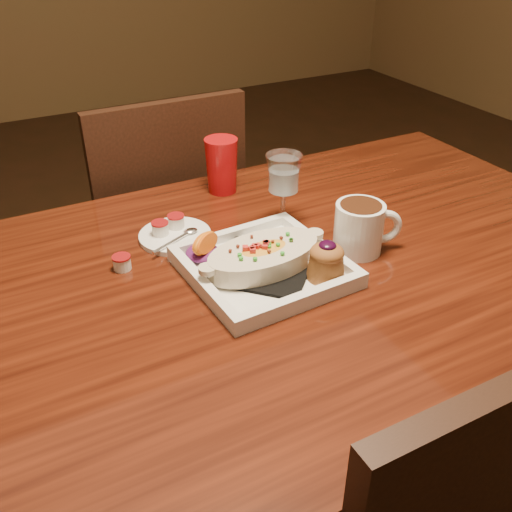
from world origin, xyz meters
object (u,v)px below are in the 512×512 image
table (270,316)px  goblet (284,177)px  plate (269,261)px  saucer (173,234)px  chair_far (163,236)px  red_tumbler (222,166)px  coffee_mug (361,226)px

table → goblet: 0.28m
plate → goblet: bearing=49.5°
plate → saucer: 0.23m
chair_far → goblet: bearing=103.2°
plate → saucer: bearing=115.0°
chair_far → red_tumbler: 0.42m
chair_far → plate: (-0.00, -0.63, 0.27)m
coffee_mug → goblet: (-0.08, 0.16, 0.05)m
goblet → red_tumbler: 0.22m
saucer → chair_far: bearing=75.5°
table → chair_far: bearing=90.0°
chair_far → goblet: size_ratio=6.01×
table → saucer: size_ratio=10.37×
goblet → saucer: 0.25m
table → goblet: size_ratio=9.70×
chair_far → goblet: chair_far is taller
plate → red_tumbler: 0.36m
table → plate: bearing=140.5°
goblet → saucer: goblet is taller
coffee_mug → goblet: bearing=137.1°
chair_far → saucer: chair_far is taller
table → red_tumbler: 0.40m
plate → goblet: 0.20m
goblet → red_tumbler: goblet is taller
plate → saucer: (-0.11, 0.20, -0.02)m
chair_far → plate: bearing=89.7°
table → coffee_mug: bearing=-2.1°
plate → red_tumbler: size_ratio=2.20×
table → saucer: saucer is taller
table → chair_far: 0.65m
chair_far → coffee_mug: 0.73m
table → coffee_mug: (0.19, -0.01, 0.15)m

